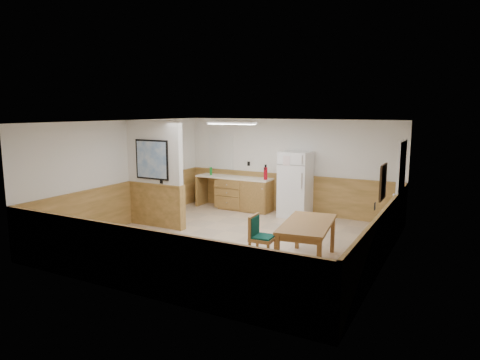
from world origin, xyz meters
The scene contains 20 objects.
ground centered at (0.00, 0.00, 0.00)m, with size 6.00×6.00×0.00m, color tan.
ceiling centered at (0.00, 0.00, 2.50)m, with size 6.00×6.00×0.02m, color white.
back_wall centered at (0.00, 3.00, 1.25)m, with size 6.00×0.02×2.50m, color white.
right_wall centered at (3.00, 0.00, 1.25)m, with size 0.02×6.00×2.50m, color white.
left_wall centered at (-3.00, 0.00, 1.25)m, with size 0.02×6.00×2.50m, color white.
wainscot_back centered at (0.00, 2.98, 0.50)m, with size 6.00×0.04×1.00m, color tan.
wainscot_right centered at (2.98, 0.00, 0.50)m, with size 0.04×6.00×1.00m, color tan.
wainscot_left centered at (-2.98, 0.00, 0.50)m, with size 0.04×6.00×1.00m, color tan.
partition_wall centered at (-2.25, 0.19, 1.23)m, with size 1.50×0.20×2.50m.
kitchen_counter centered at (-1.21, 2.68, 0.46)m, with size 2.20×0.61×1.00m.
exterior_door centered at (2.96, 1.90, 1.05)m, with size 0.07×1.02×2.15m.
kitchen_window centered at (-2.10, 2.98, 1.55)m, with size 0.80×0.04×1.00m.
wall_painting centered at (2.97, -0.30, 1.55)m, with size 0.04×0.50×0.60m.
fluorescent_fixture centered at (-0.80, 1.30, 2.45)m, with size 1.20×0.30×0.09m.
refrigerator centered at (0.33, 2.63, 0.84)m, with size 0.75×0.72×1.69m.
dining_table centered at (1.75, -0.50, 0.65)m, with size 1.03×1.73×0.75m.
dining_bench centered at (2.73, -0.55, 0.35)m, with size 0.40×1.73×0.45m.
dining_chair centered at (0.92, -0.80, 0.50)m, with size 0.59×0.44×0.85m.
fire_extinguisher centered at (-0.52, 2.64, 1.08)m, with size 0.11×0.11×0.40m.
soap_bottle centered at (-2.24, 2.66, 1.01)m, with size 0.07×0.07×0.22m, color #198A2B.
Camera 1 is at (4.15, -7.60, 2.74)m, focal length 32.00 mm.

